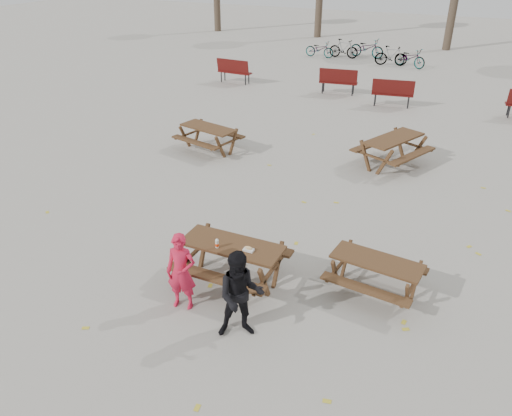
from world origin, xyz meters
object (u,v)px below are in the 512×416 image
at_px(main_picnic_table, 232,253).
at_px(soda_bottle, 217,244).
at_px(adult, 241,295).
at_px(picnic_table_north, 209,139).
at_px(food_tray, 249,250).
at_px(picnic_table_far, 392,151).
at_px(picnic_table_east, 375,276).
at_px(child, 181,272).

relative_size(main_picnic_table, soda_bottle, 10.59).
xyz_separation_m(adult, picnic_table_north, (-4.29, 6.56, -0.38)).
distance_m(food_tray, soda_bottle, 0.56).
height_order(food_tray, picnic_table_far, food_tray).
relative_size(main_picnic_table, picnic_table_east, 1.18).
bearing_deg(picnic_table_east, soda_bottle, -153.13).
height_order(soda_bottle, picnic_table_north, soda_bottle).
relative_size(main_picnic_table, food_tray, 10.00).
bearing_deg(picnic_table_east, food_tray, -151.62).
bearing_deg(adult, main_picnic_table, 93.47).
relative_size(main_picnic_table, picnic_table_north, 1.07).
distance_m(soda_bottle, picnic_table_far, 6.96).
relative_size(food_tray, child, 0.13).
xyz_separation_m(food_tray, child, (-0.78, -0.91, -0.10)).
height_order(main_picnic_table, food_tray, food_tray).
bearing_deg(main_picnic_table, picnic_table_far, 76.91).
bearing_deg(food_tray, picnic_table_east, 21.85).
distance_m(main_picnic_table, adult, 1.41).
bearing_deg(adult, food_tray, 80.54).
xyz_separation_m(adult, picnic_table_east, (1.64, 1.92, -0.41)).
height_order(child, picnic_table_east, child).
relative_size(soda_bottle, picnic_table_north, 0.10).
relative_size(food_tray, picnic_table_far, 0.10).
bearing_deg(child, picnic_table_north, 104.31).
bearing_deg(child, food_tray, 37.37).
xyz_separation_m(food_tray, picnic_table_east, (2.03, 0.81, -0.46)).
relative_size(main_picnic_table, child, 1.31).
xyz_separation_m(picnic_table_east, picnic_table_north, (-5.93, 4.64, 0.03)).
bearing_deg(soda_bottle, picnic_table_far, 75.87).
xyz_separation_m(soda_bottle, picnic_table_east, (2.57, 0.95, -0.52)).
relative_size(soda_bottle, picnic_table_east, 0.11).
height_order(food_tray, adult, adult).
bearing_deg(picnic_table_north, picnic_table_far, 26.06).
relative_size(soda_bottle, child, 0.12).
distance_m(soda_bottle, picnic_table_east, 2.78).
distance_m(food_tray, picnic_table_north, 6.72).
relative_size(adult, picnic_table_east, 0.97).
xyz_separation_m(picnic_table_east, picnic_table_far, (-0.87, 5.79, 0.07)).
xyz_separation_m(main_picnic_table, child, (-0.42, -0.98, 0.10)).
height_order(child, adult, adult).
xyz_separation_m(child, adult, (1.18, -0.20, 0.05)).
relative_size(food_tray, soda_bottle, 1.06).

